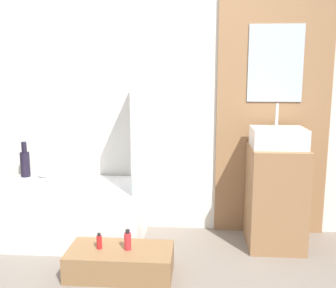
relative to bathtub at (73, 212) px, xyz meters
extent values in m
cube|color=silver|center=(0.68, 0.37, 1.05)|extent=(4.20, 0.06, 2.60)
cube|color=#8E6642|center=(1.71, 0.32, 1.05)|extent=(0.97, 0.03, 2.60)
cube|color=#ADBCCC|center=(1.71, 0.30, 1.26)|extent=(0.46, 0.01, 0.65)
cube|color=white|center=(0.00, 0.00, 0.00)|extent=(1.20, 0.64, 0.49)
cube|color=silver|center=(0.00, 0.00, 0.24)|extent=(0.94, 0.45, 0.01)
cube|color=silver|center=(0.57, -0.08, 0.76)|extent=(0.01, 0.44, 1.04)
cube|color=olive|center=(0.52, -0.56, -0.15)|extent=(0.75, 0.38, 0.19)
cube|color=#8E6642|center=(1.71, 0.05, 0.17)|extent=(0.44, 0.51, 0.84)
cube|color=white|center=(1.71, 0.05, 0.66)|extent=(0.42, 0.35, 0.16)
cylinder|color=silver|center=(1.71, 0.14, 0.84)|extent=(0.02, 0.02, 0.19)
cylinder|color=black|center=(-0.51, 0.23, 0.36)|extent=(0.08, 0.08, 0.23)
cylinder|color=black|center=(-0.51, 0.23, 0.52)|extent=(0.05, 0.05, 0.10)
sphere|color=silver|center=(-0.33, 0.21, 0.31)|extent=(0.12, 0.12, 0.12)
cylinder|color=red|center=(0.37, -0.56, -0.01)|extent=(0.04, 0.04, 0.09)
cylinder|color=black|center=(0.37, -0.56, 0.05)|extent=(0.02, 0.02, 0.02)
cylinder|color=red|center=(0.57, -0.56, 0.00)|extent=(0.05, 0.05, 0.12)
cylinder|color=black|center=(0.57, -0.56, 0.08)|extent=(0.03, 0.03, 0.03)
camera|label=1|loc=(1.06, -3.14, 1.18)|focal=42.00mm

